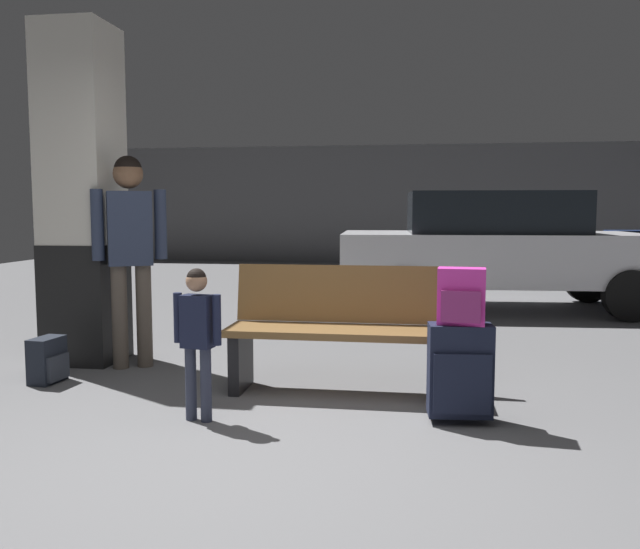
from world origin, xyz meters
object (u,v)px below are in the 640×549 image
(child, at_px, (197,328))
(parked_car_near, at_px, (500,247))
(structural_pillar, at_px, (82,198))
(backpack_bright, at_px, (461,297))
(backpack_dark_floor, at_px, (48,360))
(bench, at_px, (342,330))
(adult, at_px, (130,238))
(suitcase, at_px, (460,371))

(child, xyz_separation_m, parked_car_near, (2.33, 4.96, 0.23))
(structural_pillar, relative_size, child, 2.98)
(backpack_bright, bearing_deg, backpack_dark_floor, 170.75)
(bench, bearing_deg, backpack_bright, -36.94)
(backpack_bright, distance_m, backpack_dark_floor, 3.09)
(backpack_bright, bearing_deg, child, -172.54)
(structural_pillar, xyz_separation_m, backpack_dark_floor, (0.07, -0.72, -1.22))
(structural_pillar, relative_size, adult, 1.63)
(parked_car_near, bearing_deg, backpack_dark_floor, -131.28)
(suitcase, relative_size, backpack_dark_floor, 1.78)
(child, distance_m, adult, 1.67)
(structural_pillar, height_order, child, structural_pillar)
(bench, distance_m, suitcase, 1.00)
(child, relative_size, adult, 0.55)
(bench, bearing_deg, parked_car_near, 69.63)
(structural_pillar, bearing_deg, suitcase, -21.55)
(backpack_bright, xyz_separation_m, parked_car_near, (0.75, 4.75, 0.03))
(adult, distance_m, backpack_dark_floor, 1.13)
(structural_pillar, relative_size, backpack_dark_floor, 8.24)
(child, bearing_deg, structural_pillar, 136.26)
(child, relative_size, parked_car_near, 0.22)
(backpack_bright, relative_size, backpack_dark_floor, 1.00)
(adult, height_order, backpack_dark_floor, adult)
(child, xyz_separation_m, adult, (-0.99, 1.25, 0.48))
(parked_car_near, bearing_deg, backpack_bright, -98.99)
(bench, distance_m, parked_car_near, 4.45)
(structural_pillar, height_order, bench, structural_pillar)
(backpack_bright, xyz_separation_m, backpack_dark_floor, (-2.99, 0.49, -0.60))
(bench, height_order, adult, adult)
(child, bearing_deg, suitcase, 7.47)
(structural_pillar, xyz_separation_m, parked_car_near, (3.81, 3.54, -0.58))
(suitcase, distance_m, backpack_dark_floor, 3.04)
(backpack_dark_floor, bearing_deg, bench, 2.80)
(backpack_bright, xyz_separation_m, adult, (-2.57, 1.04, 0.29))
(adult, bearing_deg, suitcase, -22.03)
(backpack_dark_floor, bearing_deg, backpack_bright, -9.25)
(bench, distance_m, adult, 1.94)
(structural_pillar, distance_m, backpack_dark_floor, 1.42)
(bench, relative_size, adult, 0.93)
(backpack_bright, xyz_separation_m, child, (-1.58, -0.21, -0.19))
(adult, bearing_deg, structural_pillar, 161.00)
(structural_pillar, relative_size, bench, 1.75)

